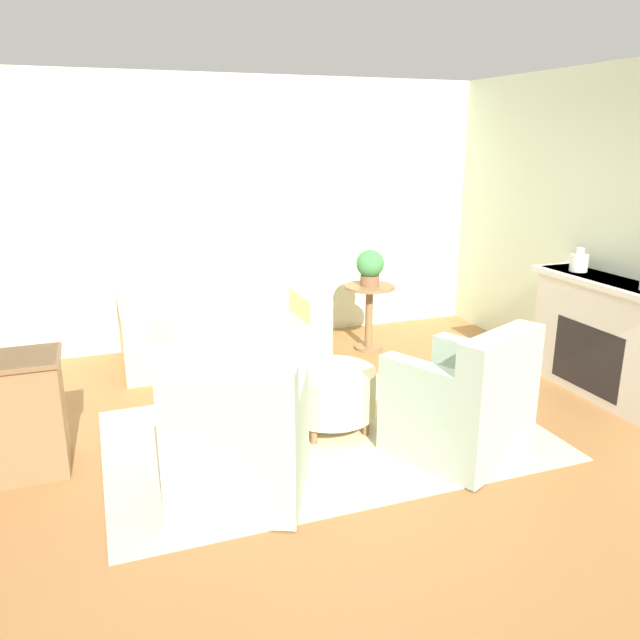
{
  "coord_description": "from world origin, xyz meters",
  "views": [
    {
      "loc": [
        -1.54,
        -4.02,
        2.19
      ],
      "look_at": [
        0.15,
        0.55,
        0.75
      ],
      "focal_mm": 35.0,
      "sensor_mm": 36.0,
      "label": 1
    }
  ],
  "objects_px": {
    "armchair_left": "(240,443)",
    "potted_plant_on_side_table": "(370,266)",
    "couch": "(224,330)",
    "ottoman_table": "(330,392)",
    "side_table": "(369,306)",
    "vase_mantel_near": "(579,262)",
    "armchair_right": "(464,406)"
  },
  "relations": [
    {
      "from": "armchair_right",
      "to": "side_table",
      "type": "xyz_separation_m",
      "value": [
        0.34,
        2.33,
        0.1
      ]
    },
    {
      "from": "couch",
      "to": "ottoman_table",
      "type": "bearing_deg",
      "value": -76.78
    },
    {
      "from": "side_table",
      "to": "potted_plant_on_side_table",
      "type": "distance_m",
      "value": 0.43
    },
    {
      "from": "side_table",
      "to": "vase_mantel_near",
      "type": "height_order",
      "value": "vase_mantel_near"
    },
    {
      "from": "armchair_left",
      "to": "side_table",
      "type": "bearing_deg",
      "value": 50.23
    },
    {
      "from": "potted_plant_on_side_table",
      "to": "ottoman_table",
      "type": "bearing_deg",
      "value": -123.24
    },
    {
      "from": "armchair_left",
      "to": "vase_mantel_near",
      "type": "xyz_separation_m",
      "value": [
        3.31,
        0.89,
        0.75
      ]
    },
    {
      "from": "potted_plant_on_side_table",
      "to": "armchair_left",
      "type": "bearing_deg",
      "value": -129.77
    },
    {
      "from": "vase_mantel_near",
      "to": "armchair_right",
      "type": "bearing_deg",
      "value": -152.42
    },
    {
      "from": "couch",
      "to": "potted_plant_on_side_table",
      "type": "relative_size",
      "value": 5.3
    },
    {
      "from": "vase_mantel_near",
      "to": "armchair_left",
      "type": "bearing_deg",
      "value": -164.94
    },
    {
      "from": "ottoman_table",
      "to": "potted_plant_on_side_table",
      "type": "xyz_separation_m",
      "value": [
        1.07,
        1.63,
        0.6
      ]
    },
    {
      "from": "couch",
      "to": "armchair_left",
      "type": "bearing_deg",
      "value": -99.59
    },
    {
      "from": "couch",
      "to": "vase_mantel_near",
      "type": "bearing_deg",
      "value": -30.33
    },
    {
      "from": "ottoman_table",
      "to": "couch",
      "type": "bearing_deg",
      "value": 103.22
    },
    {
      "from": "couch",
      "to": "ottoman_table",
      "type": "xyz_separation_m",
      "value": [
        0.44,
        -1.87,
        0.0
      ]
    },
    {
      "from": "armchair_right",
      "to": "side_table",
      "type": "height_order",
      "value": "armchair_right"
    },
    {
      "from": "armchair_left",
      "to": "side_table",
      "type": "height_order",
      "value": "armchair_left"
    },
    {
      "from": "ottoman_table",
      "to": "vase_mantel_near",
      "type": "relative_size",
      "value": 3.3
    },
    {
      "from": "armchair_right",
      "to": "ottoman_table",
      "type": "height_order",
      "value": "armchair_right"
    },
    {
      "from": "couch",
      "to": "armchair_left",
      "type": "height_order",
      "value": "armchair_left"
    },
    {
      "from": "vase_mantel_near",
      "to": "potted_plant_on_side_table",
      "type": "bearing_deg",
      "value": 133.51
    },
    {
      "from": "armchair_left",
      "to": "side_table",
      "type": "relative_size",
      "value": 1.53
    },
    {
      "from": "ottoman_table",
      "to": "side_table",
      "type": "relative_size",
      "value": 1.0
    },
    {
      "from": "armchair_right",
      "to": "potted_plant_on_side_table",
      "type": "height_order",
      "value": "potted_plant_on_side_table"
    },
    {
      "from": "ottoman_table",
      "to": "vase_mantel_near",
      "type": "bearing_deg",
      "value": 4.4
    },
    {
      "from": "side_table",
      "to": "armchair_right",
      "type": "bearing_deg",
      "value": -98.19
    },
    {
      "from": "ottoman_table",
      "to": "potted_plant_on_side_table",
      "type": "bearing_deg",
      "value": 56.76
    },
    {
      "from": "ottoman_table",
      "to": "vase_mantel_near",
      "type": "height_order",
      "value": "vase_mantel_near"
    },
    {
      "from": "armchair_right",
      "to": "vase_mantel_near",
      "type": "relative_size",
      "value": 5.03
    },
    {
      "from": "armchair_left",
      "to": "potted_plant_on_side_table",
      "type": "xyz_separation_m",
      "value": [
        1.94,
        2.33,
        0.53
      ]
    },
    {
      "from": "ottoman_table",
      "to": "vase_mantel_near",
      "type": "distance_m",
      "value": 2.58
    }
  ]
}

